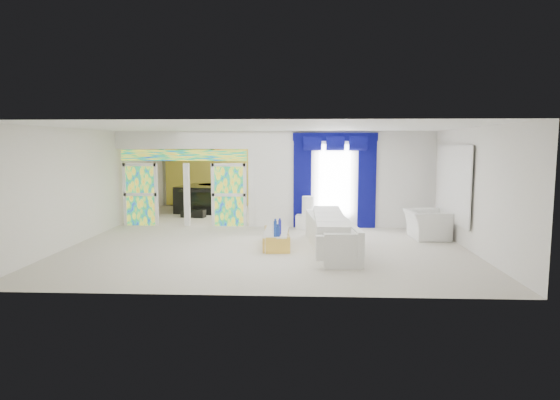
{
  "coord_description": "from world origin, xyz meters",
  "views": [
    {
      "loc": [
        0.89,
        -13.9,
        2.58
      ],
      "look_at": [
        0.3,
        -1.2,
        1.1
      ],
      "focal_mm": 30.5,
      "sensor_mm": 36.0,
      "label": 1
    }
  ],
  "objects_px": {
    "white_sofa": "(330,234)",
    "console_table": "(318,222)",
    "armchair": "(427,224)",
    "grand_piano": "(202,198)",
    "coffee_table": "(276,239)"
  },
  "relations": [
    {
      "from": "armchair",
      "to": "grand_piano",
      "type": "relative_size",
      "value": 0.6
    },
    {
      "from": "white_sofa",
      "to": "coffee_table",
      "type": "xyz_separation_m",
      "value": [
        -1.35,
        0.3,
        -0.18
      ]
    },
    {
      "from": "white_sofa",
      "to": "armchair",
      "type": "bearing_deg",
      "value": 23.26
    },
    {
      "from": "white_sofa",
      "to": "armchair",
      "type": "distance_m",
      "value": 3.13
    },
    {
      "from": "console_table",
      "to": "coffee_table",
      "type": "bearing_deg",
      "value": -114.64
    },
    {
      "from": "console_table",
      "to": "white_sofa",
      "type": "bearing_deg",
      "value": -85.41
    },
    {
      "from": "coffee_table",
      "to": "armchair",
      "type": "height_order",
      "value": "armchair"
    },
    {
      "from": "console_table",
      "to": "armchair",
      "type": "distance_m",
      "value": 3.23
    },
    {
      "from": "coffee_table",
      "to": "console_table",
      "type": "relative_size",
      "value": 1.34
    },
    {
      "from": "white_sofa",
      "to": "console_table",
      "type": "relative_size",
      "value": 2.96
    },
    {
      "from": "coffee_table",
      "to": "grand_piano",
      "type": "bearing_deg",
      "value": 117.16
    },
    {
      "from": "white_sofa",
      "to": "coffee_table",
      "type": "bearing_deg",
      "value": 162.13
    },
    {
      "from": "white_sofa",
      "to": "armchair",
      "type": "height_order",
      "value": "armchair"
    },
    {
      "from": "white_sofa",
      "to": "grand_piano",
      "type": "xyz_separation_m",
      "value": [
        -4.58,
        6.59,
        0.13
      ]
    },
    {
      "from": "coffee_table",
      "to": "console_table",
      "type": "distance_m",
      "value": 2.71
    }
  ]
}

